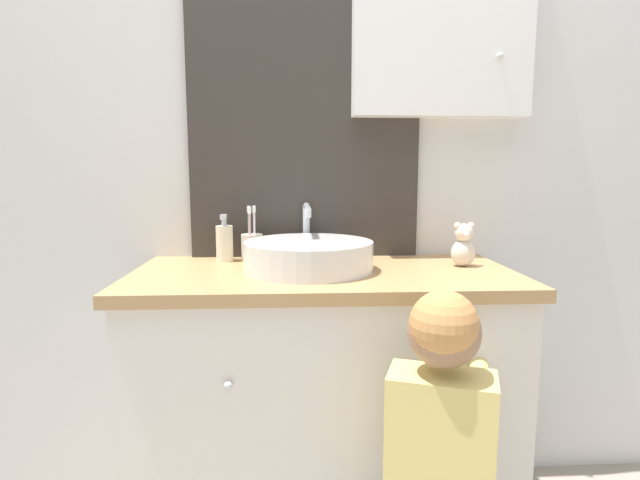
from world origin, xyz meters
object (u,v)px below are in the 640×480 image
at_px(teddy_bear, 463,246).
at_px(child_figure, 441,457).
at_px(soap_dispenser, 225,243).
at_px(sink_basin, 309,255).
at_px(toothbrush_holder, 252,246).

bearing_deg(teddy_bear, child_figure, -112.69).
bearing_deg(child_figure, teddy_bear, 67.31).
bearing_deg(child_figure, soap_dispenser, 131.70).
relative_size(sink_basin, teddy_bear, 3.19).
xyz_separation_m(sink_basin, teddy_bear, (0.48, 0.03, 0.02)).
relative_size(sink_basin, child_figure, 0.50).
bearing_deg(teddy_bear, toothbrush_holder, 167.74).
height_order(toothbrush_holder, child_figure, toothbrush_holder).
xyz_separation_m(sink_basin, child_figure, (0.28, -0.46, -0.38)).
height_order(sink_basin, soap_dispenser, sink_basin).
distance_m(soap_dispenser, teddy_bear, 0.77).
distance_m(soap_dispenser, child_figure, 0.92).
bearing_deg(teddy_bear, sink_basin, -176.28).
distance_m(toothbrush_holder, teddy_bear, 0.68).
distance_m(child_figure, teddy_bear, 0.66).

